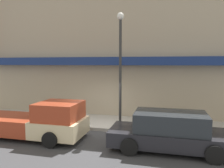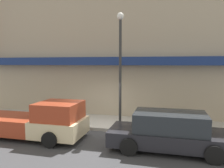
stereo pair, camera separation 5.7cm
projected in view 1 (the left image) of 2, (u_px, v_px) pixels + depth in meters
name	position (u px, v px, depth m)	size (l,w,h in m)	color
ground_plane	(97.00, 131.00, 11.35)	(80.00, 80.00, 0.00)	#38383A
sidewalk	(104.00, 122.00, 12.73)	(36.00, 2.87, 0.16)	#ADA89E
building	(116.00, 41.00, 15.08)	(19.80, 3.80, 10.58)	tan
pickup_truck	(35.00, 122.00, 10.29)	(5.53, 2.18, 1.75)	beige
parked_car	(170.00, 132.00, 8.82)	(4.86, 2.09, 1.55)	black
fire_hydrant	(81.00, 117.00, 12.27)	(0.22, 0.22, 0.65)	#196633
street_lamp	(120.00, 57.00, 11.11)	(0.36, 0.36, 5.88)	#2D2D2D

